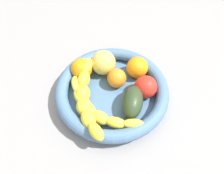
{
  "coord_description": "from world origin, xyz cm",
  "views": [
    {
      "loc": [
        34.41,
        6.36,
        55.2
      ],
      "look_at": [
        0.0,
        0.0,
        7.77
      ],
      "focal_mm": 35.14,
      "sensor_mm": 36.0,
      "label": 1
    }
  ],
  "objects": [
    {
      "name": "banana_draped_right",
      "position": [
        7.18,
        -2.6,
        7.14
      ],
      "size": [
        13.69,
        21.64,
        3.75
      ],
      "color": "yellow",
      "rests_on": "fruit_bowl"
    },
    {
      "name": "fruit_bowl",
      "position": [
        0.0,
        0.0,
        5.7
      ],
      "size": [
        31.05,
        31.05,
        5.22
      ],
      "color": "#4A6F98",
      "rests_on": "kitchen_counter"
    },
    {
      "name": "orange_front",
      "position": [
        -3.49,
        0.7,
        7.49
      ],
      "size": [
        5.43,
        5.43,
        5.43
      ],
      "primitive_type": "sphere",
      "color": "orange",
      "rests_on": "fruit_bowl"
    },
    {
      "name": "kitchen_counter",
      "position": [
        0.0,
        0.0,
        1.5
      ],
      "size": [
        120.0,
        120.0,
        3.0
      ],
      "primitive_type": "cube",
      "color": "gray",
      "rests_on": "ground"
    },
    {
      "name": "orange_mid_left",
      "position": [
        -4.71,
        -9.73,
        7.86
      ],
      "size": [
        6.18,
        6.18,
        6.18
      ],
      "primitive_type": "sphere",
      "color": "orange",
      "rests_on": "fruit_bowl"
    },
    {
      "name": "tomato_red",
      "position": [
        -1.57,
        8.89,
        7.91
      ],
      "size": [
        6.27,
        6.27,
        6.27
      ],
      "primitive_type": "sphere",
      "color": "red",
      "rests_on": "fruit_bowl"
    },
    {
      "name": "banana_draped_left",
      "position": [
        4.96,
        -5.93,
        8.06
      ],
      "size": [
        24.62,
        11.62,
        5.19
      ],
      "color": "yellow",
      "rests_on": "fruit_bowl"
    },
    {
      "name": "avocado_dark",
      "position": [
        3.54,
        6.04,
        7.48
      ],
      "size": [
        9.71,
        5.48,
        6.4
      ],
      "primitive_type": "ellipsoid",
      "rotation": [
        0.0,
        0.0,
        3.15
      ],
      "color": "#2D3E25",
      "rests_on": "fruit_bowl"
    },
    {
      "name": "apple_yellow",
      "position": [
        -7.7,
        -3.94,
        8.38
      ],
      "size": [
        7.22,
        7.22,
        7.22
      ],
      "primitive_type": "sphere",
      "color": "#DABE54",
      "rests_on": "fruit_bowl"
    },
    {
      "name": "orange_mid_right",
      "position": [
        -8.05,
        5.88,
        7.91
      ],
      "size": [
        6.28,
        6.28,
        6.28
      ],
      "primitive_type": "sphere",
      "color": "orange",
      "rests_on": "fruit_bowl"
    }
  ]
}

